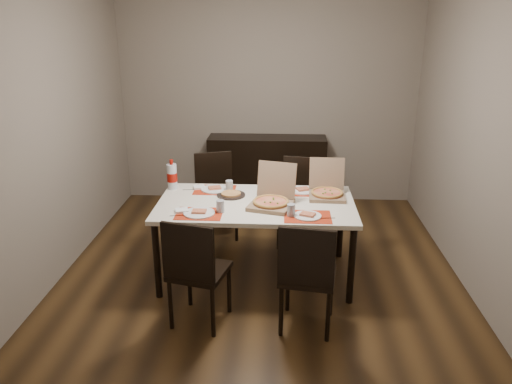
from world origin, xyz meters
TOP-DOWN VIEW (x-y plane):
  - ground at (0.00, 0.00)m, footprint 3.80×4.00m
  - room_walls at (0.00, 0.43)m, footprint 3.84×4.02m
  - sideboard at (0.00, 1.78)m, footprint 1.50×0.40m
  - dining_table at (-0.04, -0.15)m, footprint 1.80×1.00m
  - chair_near_left at (-0.47, -1.00)m, footprint 0.51×0.51m
  - chair_near_right at (0.40, -1.02)m, footprint 0.48×0.48m
  - chair_far_left at (-0.54, 0.79)m, footprint 0.53×0.53m
  - chair_far_right at (0.39, 0.64)m, footprint 0.49×0.49m
  - setting_near_left at (-0.49, -0.45)m, footprint 0.46×0.30m
  - setting_near_right at (0.38, -0.48)m, footprint 0.43×0.30m
  - setting_far_left at (-0.44, 0.16)m, footprint 0.52×0.30m
  - setting_far_right at (0.36, 0.16)m, footprint 0.50×0.30m
  - napkin_loose at (0.07, -0.23)m, footprint 0.15×0.15m
  - pizza_box_center at (0.11, -0.23)m, footprint 0.45×0.48m
  - pizza_box_right at (0.62, 0.04)m, footprint 0.34×0.38m
  - faina_plate at (-0.28, 0.01)m, footprint 0.27×0.27m
  - dip_bowl at (0.10, -0.02)m, footprint 0.14×0.14m
  - soda_bottle at (-0.88, 0.18)m, footprint 0.10×0.10m

SIDE VIEW (x-z plane):
  - ground at x=0.00m, z-range -0.02..0.00m
  - sideboard at x=0.00m, z-range 0.00..0.90m
  - chair_near_left at x=-0.47m, z-range 0.05..0.98m
  - chair_near_right at x=0.40m, z-range 0.05..0.98m
  - chair_far_left at x=-0.54m, z-range 0.05..0.98m
  - chair_far_right at x=0.39m, z-range 0.05..0.98m
  - dining_table at x=-0.04m, z-range 0.31..1.06m
  - napkin_loose at x=0.07m, z-range 0.75..0.77m
  - faina_plate at x=-0.28m, z-range 0.75..0.78m
  - dip_bowl at x=0.10m, z-range 0.75..0.78m
  - setting_near_left at x=-0.49m, z-range 0.72..0.83m
  - setting_far_left at x=-0.44m, z-range 0.72..0.83m
  - setting_far_right at x=0.36m, z-range 0.72..0.83m
  - setting_near_right at x=0.38m, z-range 0.72..0.83m
  - pizza_box_right at x=0.62m, z-range 0.64..0.97m
  - pizza_box_center at x=0.11m, z-range 0.63..0.99m
  - soda_bottle at x=-0.88m, z-range 0.73..1.03m
  - room_walls at x=0.00m, z-range 0.42..3.04m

